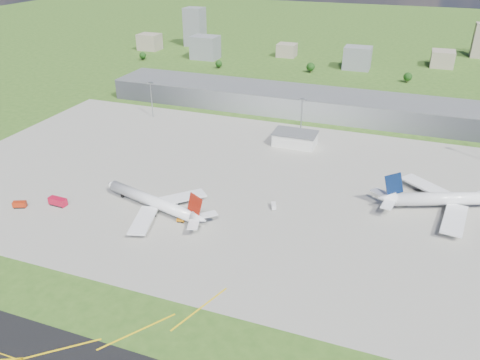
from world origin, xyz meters
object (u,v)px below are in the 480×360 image
(van_white_far, at_px, (403,203))
(crash_tender, at_px, (20,205))
(tug_yellow, at_px, (181,220))
(airliner_red_twin, at_px, (155,203))
(fire_truck, at_px, (58,202))
(van_white_near, at_px, (274,206))
(airliner_blue_quad, at_px, (460,199))

(van_white_far, bearing_deg, crash_tender, -169.86)
(crash_tender, bearing_deg, tug_yellow, -12.60)
(crash_tender, bearing_deg, airliner_red_twin, -6.10)
(crash_tender, xyz_separation_m, van_white_far, (174.20, 66.30, -0.40))
(fire_truck, distance_m, van_white_near, 105.04)
(airliner_blue_quad, relative_size, crash_tender, 10.89)
(airliner_red_twin, distance_m, tug_yellow, 16.71)
(airliner_red_twin, height_order, van_white_near, airliner_red_twin)
(fire_truck, height_order, tug_yellow, fire_truck)
(tug_yellow, xyz_separation_m, van_white_near, (36.63, 26.36, 0.35))
(tug_yellow, xyz_separation_m, van_white_far, (95.23, 51.22, 0.30))
(airliner_red_twin, xyz_separation_m, crash_tender, (-63.37, -19.76, -3.09))
(van_white_near, relative_size, van_white_far, 1.09)
(crash_tender, relative_size, van_white_far, 1.37)
(airliner_red_twin, distance_m, airliner_blue_quad, 145.46)
(van_white_far, bearing_deg, airliner_red_twin, -167.91)
(crash_tender, bearing_deg, van_white_far, -2.58)
(airliner_red_twin, distance_m, crash_tender, 66.45)
(van_white_near, bearing_deg, airliner_blue_quad, -90.79)
(airliner_red_twin, xyz_separation_m, van_white_near, (52.23, 21.68, -3.44))
(van_white_near, bearing_deg, tug_yellow, 104.81)
(airliner_red_twin, xyz_separation_m, van_white_far, (110.82, 46.54, -3.49))
(van_white_near, bearing_deg, fire_truck, 87.59)
(crash_tender, relative_size, van_white_near, 1.26)
(van_white_near, height_order, van_white_far, van_white_near)
(airliner_blue_quad, relative_size, van_white_near, 13.74)
(fire_truck, relative_size, van_white_near, 1.75)
(crash_tender, bearing_deg, van_white_near, -3.69)
(fire_truck, distance_m, crash_tender, 17.93)
(van_white_near, xyz_separation_m, van_white_far, (58.60, 24.86, -0.05))
(airliner_blue_quad, distance_m, fire_truck, 193.99)
(airliner_red_twin, relative_size, van_white_far, 12.93)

